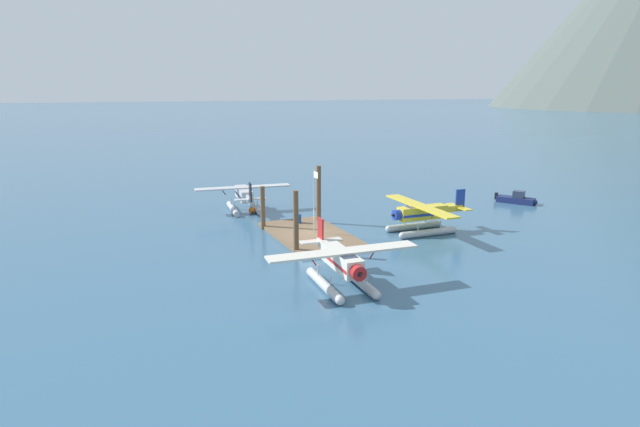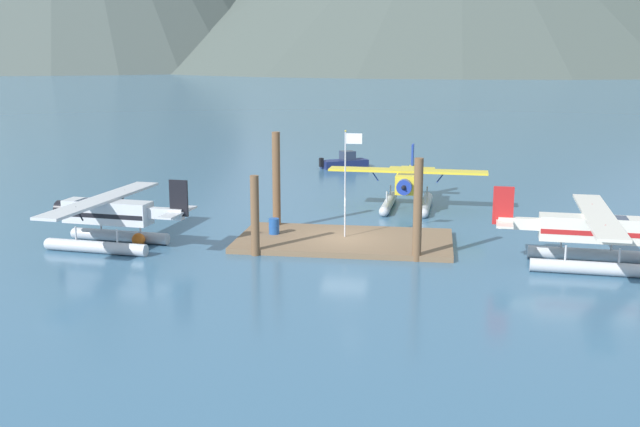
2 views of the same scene
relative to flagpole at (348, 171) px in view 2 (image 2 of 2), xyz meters
The scene contains 12 objects.
ground_plane 3.98m from the flagpole, 107.63° to the right, with size 1200.00×1200.00×0.00m, color #38607F.
dock_platform 3.83m from the flagpole, 107.63° to the right, with size 11.67×6.34×0.30m, color brown.
piling_near_left 5.88m from the flagpole, 141.25° to the right, with size 0.44×0.44×4.17m, color brown.
piling_near_right 5.30m from the flagpole, 40.48° to the right, with size 0.45×0.45×5.20m, color brown.
piling_far_left 5.15m from the flagpole, 151.87° to the left, with size 0.47×0.47×5.77m, color brown.
flagpole is the anchor object (origin of this frame).
fuel_drum 5.23m from the flagpole, behind, with size 0.62×0.62×0.88m.
mooring_buoy 11.89m from the flagpole, 166.65° to the right, with size 0.72×0.72×0.72m, color orange.
seaplane_yellow_bow_right 10.34m from the flagpole, 73.15° to the left, with size 10.45×7.98×3.84m.
seaplane_cream_stbd_aft 12.88m from the flagpole, 15.06° to the right, with size 7.97×10.47×3.84m.
seaplane_silver_port_aft 13.10m from the flagpole, 166.29° to the right, with size 7.95×10.49×3.84m.
boat_navy_open_north 27.89m from the flagpole, 96.85° to the left, with size 4.36×3.48×1.50m.
Camera 2 is at (4.72, -40.17, 10.28)m, focal length 42.72 mm.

